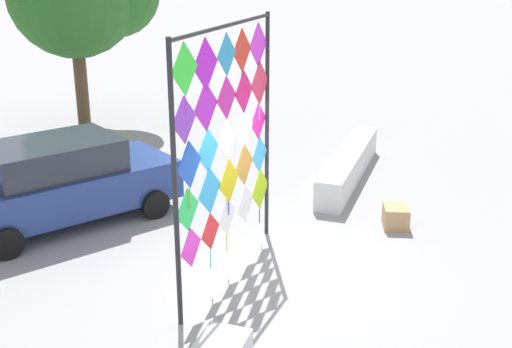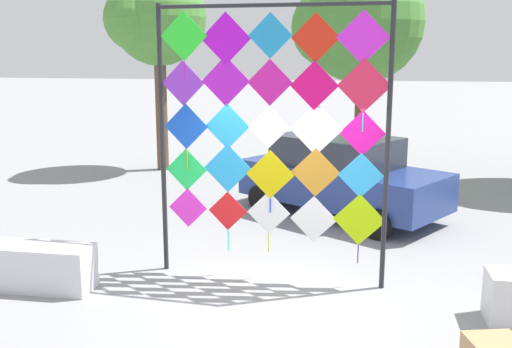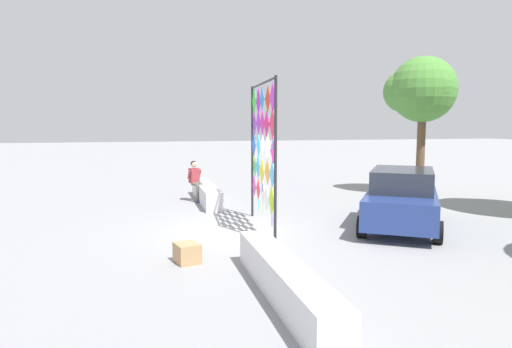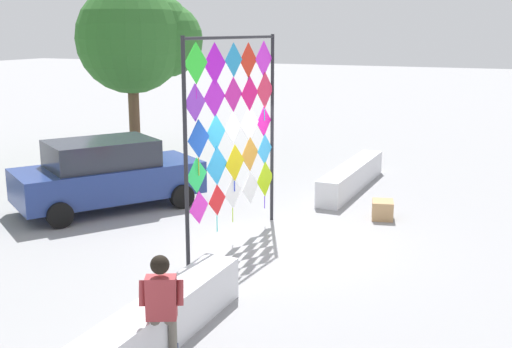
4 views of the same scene
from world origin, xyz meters
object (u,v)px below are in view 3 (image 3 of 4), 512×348
object	(u,v)px
cardboard_box_large	(187,253)
seated_vendor	(196,178)
tree_broadleaf	(422,90)
parked_car	(402,198)
kite_display_rack	(263,144)

from	to	relation	value
cardboard_box_large	seated_vendor	bearing A→B (deg)	172.26
tree_broadleaf	parked_car	bearing A→B (deg)	-37.16
tree_broadleaf	cardboard_box_large	bearing A→B (deg)	-55.23
parked_car	cardboard_box_large	distance (m)	6.19
cardboard_box_large	tree_broadleaf	bearing A→B (deg)	124.77
seated_vendor	parked_car	bearing A→B (deg)	41.93
tree_broadleaf	seated_vendor	bearing A→B (deg)	-93.19
kite_display_rack	parked_car	world-z (taller)	kite_display_rack
kite_display_rack	tree_broadleaf	size ratio (longest dim) A/B	0.72
kite_display_rack	parked_car	distance (m)	4.03
cardboard_box_large	parked_car	bearing A→B (deg)	106.35
parked_car	cardboard_box_large	xyz separation A→B (m)	(1.74, -5.92, -0.61)
cardboard_box_large	tree_broadleaf	world-z (taller)	tree_broadleaf
kite_display_rack	cardboard_box_large	size ratio (longest dim) A/B	7.39
seated_vendor	parked_car	xyz separation A→B (m)	(5.49, 4.93, -0.06)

